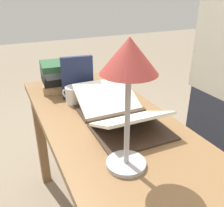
# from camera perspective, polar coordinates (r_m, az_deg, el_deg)

# --- Properties ---
(reading_desk) EXTENTS (1.34, 0.57, 0.77)m
(reading_desk) POSITION_cam_1_polar(r_m,az_deg,el_deg) (1.22, -0.84, -8.94)
(reading_desk) COLOR brown
(reading_desk) RESTS_ON ground_plane
(open_book) EXTENTS (0.55, 0.32, 0.11)m
(open_book) POSITION_cam_1_polar(r_m,az_deg,el_deg) (1.16, 1.28, -1.89)
(open_book) COLOR #38281E
(open_book) RESTS_ON reading_desk
(book_stack_tall) EXTENTS (0.22, 0.29, 0.17)m
(book_stack_tall) POSITION_cam_1_polar(r_m,az_deg,el_deg) (1.51, -10.69, 6.31)
(book_stack_tall) COLOR tan
(book_stack_tall) RESTS_ON reading_desk
(book_standing_upright) EXTENTS (0.05, 0.17, 0.23)m
(book_standing_upright) POSITION_cam_1_polar(r_m,az_deg,el_deg) (1.36, -7.90, 5.89)
(book_standing_upright) COLOR #1E284C
(book_standing_upright) RESTS_ON reading_desk
(reading_lamp) EXTENTS (0.17, 0.17, 0.44)m
(reading_lamp) POSITION_cam_1_polar(r_m,az_deg,el_deg) (0.72, 3.87, 7.93)
(reading_lamp) COLOR #ADADB2
(reading_lamp) RESTS_ON reading_desk
(coffee_mug) EXTENTS (0.11, 0.09, 0.09)m
(coffee_mug) POSITION_cam_1_polar(r_m,az_deg,el_deg) (1.32, -8.75, 1.96)
(coffee_mug) COLOR white
(coffee_mug) RESTS_ON reading_desk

